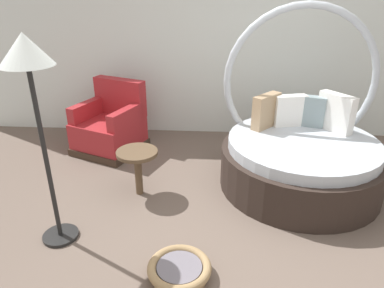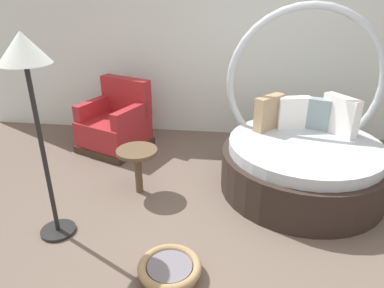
% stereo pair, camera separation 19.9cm
% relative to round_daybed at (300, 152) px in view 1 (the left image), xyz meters
% --- Properties ---
extents(ground_plane, '(8.00, 8.00, 0.02)m').
position_rel_round_daybed_xyz_m(ground_plane, '(-0.71, -1.04, -0.41)').
color(ground_plane, '#66564C').
extents(back_wall, '(8.00, 0.12, 2.63)m').
position_rel_round_daybed_xyz_m(back_wall, '(-0.71, 1.54, 0.92)').
color(back_wall, silver).
rests_on(back_wall, ground_plane).
extents(round_daybed, '(1.77, 1.77, 1.96)m').
position_rel_round_daybed_xyz_m(round_daybed, '(0.00, 0.00, 0.00)').
color(round_daybed, '#2D231E').
rests_on(round_daybed, ground_plane).
extents(red_armchair, '(1.04, 1.04, 0.94)m').
position_rel_round_daybed_xyz_m(red_armchair, '(-2.39, 0.76, -0.06)').
color(red_armchair, '#38281E').
rests_on(red_armchair, ground_plane).
extents(pet_basket, '(0.51, 0.51, 0.13)m').
position_rel_round_daybed_xyz_m(pet_basket, '(-1.22, -1.55, -0.32)').
color(pet_basket, '#9E7F56').
rests_on(pet_basket, ground_plane).
extents(side_table, '(0.44, 0.44, 0.52)m').
position_rel_round_daybed_xyz_m(side_table, '(-1.78, -0.35, 0.03)').
color(side_table, brown).
rests_on(side_table, ground_plane).
extents(floor_lamp, '(0.40, 0.40, 1.82)m').
position_rel_round_daybed_xyz_m(floor_lamp, '(-2.36, -1.13, 1.14)').
color(floor_lamp, black).
rests_on(floor_lamp, ground_plane).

